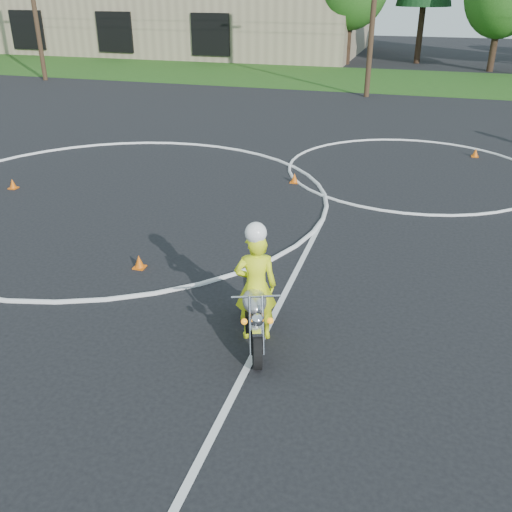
# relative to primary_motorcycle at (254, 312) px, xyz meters

# --- Properties ---
(ground) EXTENTS (120.00, 120.00, 0.00)m
(ground) POSITION_rel_primary_motorcycle_xyz_m (-5.89, 2.82, -0.57)
(ground) COLOR black
(ground) RESTS_ON ground
(grass_strip) EXTENTS (120.00, 10.00, 0.02)m
(grass_strip) POSITION_rel_primary_motorcycle_xyz_m (-5.89, 29.82, -0.56)
(grass_strip) COLOR #1E4714
(grass_strip) RESTS_ON ground
(course_markings) EXTENTS (19.05, 19.05, 0.12)m
(course_markings) POSITION_rel_primary_motorcycle_xyz_m (-3.72, 7.18, -0.56)
(course_markings) COLOR silver
(course_markings) RESTS_ON ground
(primary_motorcycle) EXTENTS (0.99, 2.13, 1.17)m
(primary_motorcycle) POSITION_rel_primary_motorcycle_xyz_m (0.00, 0.00, 0.00)
(primary_motorcycle) COLOR black
(primary_motorcycle) RESTS_ON ground
(rider_primary_grp) EXTENTS (0.83, 0.69, 2.16)m
(rider_primary_grp) POSITION_rel_primary_motorcycle_xyz_m (-0.02, 0.14, 0.48)
(rider_primary_grp) COLOR #E6F71A
(rider_primary_grp) RESTS_ON ground
(traffic_cones) EXTENTS (19.91, 13.87, 0.30)m
(traffic_cones) POSITION_rel_primary_motorcycle_xyz_m (-1.16, 6.20, -0.43)
(traffic_cones) COLOR #E25D0B
(traffic_cones) RESTS_ON ground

